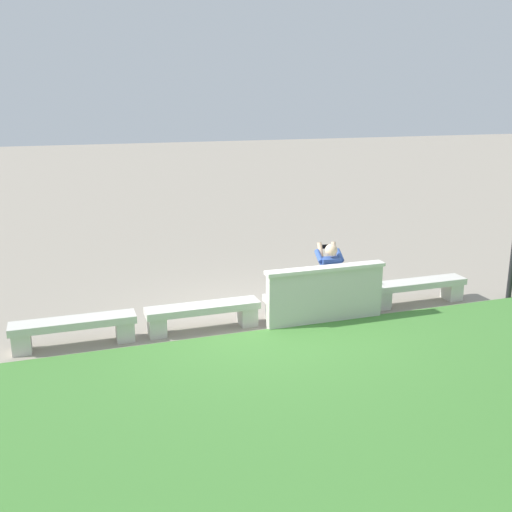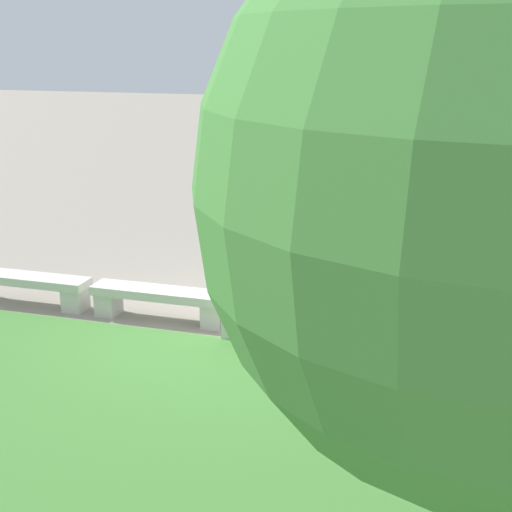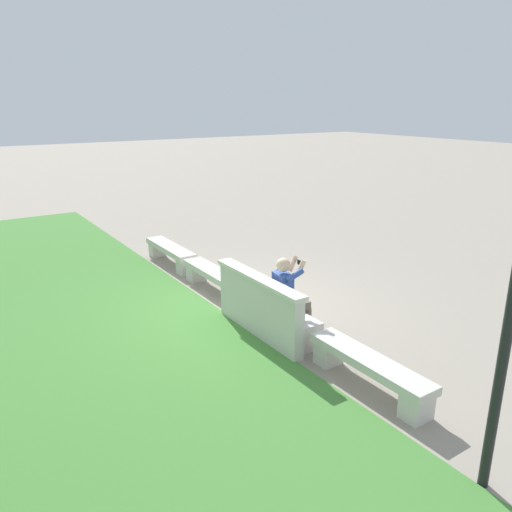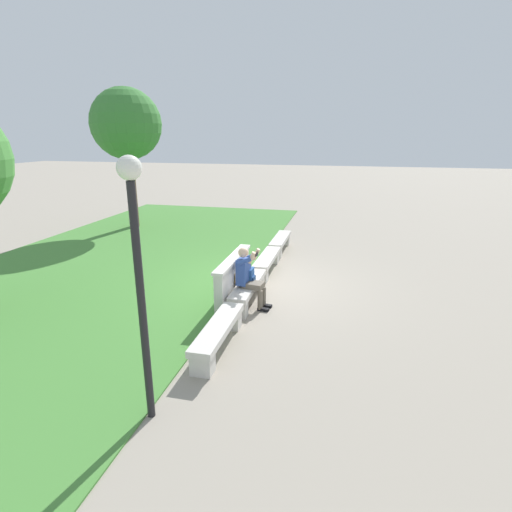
% 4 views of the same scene
% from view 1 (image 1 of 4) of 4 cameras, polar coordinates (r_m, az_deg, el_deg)
% --- Properties ---
extents(ground_plane, '(80.00, 80.00, 0.00)m').
position_cam_1_polar(ground_plane, '(10.51, 0.54, -6.34)').
color(ground_plane, gray).
extents(grass_strip, '(20.18, 8.00, 0.03)m').
position_cam_1_polar(grass_strip, '(6.98, 13.09, -18.70)').
color(grass_strip, '#478438').
rests_on(grass_strip, ground).
extents(bench_main, '(1.93, 0.40, 0.45)m').
position_cam_1_polar(bench_main, '(11.75, 15.13, -2.98)').
color(bench_main, beige).
rests_on(bench_main, ground).
extents(bench_near, '(1.93, 0.40, 0.45)m').
position_cam_1_polar(bench_near, '(10.77, 5.81, -4.18)').
color(bench_near, beige).
rests_on(bench_near, ground).
extents(bench_mid, '(1.93, 0.40, 0.45)m').
position_cam_1_polar(bench_mid, '(10.13, -5.06, -5.44)').
color(bench_mid, beige).
rests_on(bench_mid, ground).
extents(bench_far, '(1.93, 0.40, 0.45)m').
position_cam_1_polar(bench_far, '(9.89, -16.96, -6.59)').
color(bench_far, beige).
rests_on(bench_far, ground).
extents(backrest_wall_with_plaque, '(2.17, 0.24, 1.01)m').
position_cam_1_polar(backrest_wall_with_plaque, '(10.41, 6.61, -3.64)').
color(backrest_wall_with_plaque, beige).
rests_on(backrest_wall_with_plaque, ground).
extents(person_photographer, '(0.51, 0.76, 1.32)m').
position_cam_1_polar(person_photographer, '(10.80, 6.90, -1.72)').
color(person_photographer, black).
rests_on(person_photographer, ground).
extents(backpack, '(0.28, 0.24, 0.43)m').
position_cam_1_polar(backpack, '(10.73, 6.10, -2.43)').
color(backpack, '#234C8C').
rests_on(backpack, bench_near).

